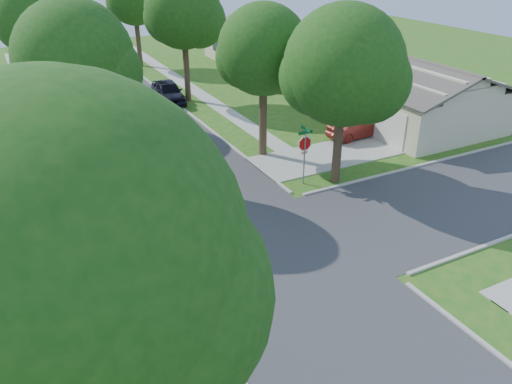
{
  "coord_description": "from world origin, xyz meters",
  "views": [
    {
      "loc": [
        -7.84,
        -14.24,
        11.06
      ],
      "look_at": [
        0.71,
        2.18,
        1.6
      ],
      "focal_mm": 35.0,
      "sensor_mm": 36.0,
      "label": 1
    }
  ],
  "objects_px": {
    "tree_ne_corner": "(345,71)",
    "house_ne_near": "(394,94)",
    "stop_sign_sw": "(194,328)",
    "car_driveway": "(357,128)",
    "tree_w_far": "(25,12)",
    "tree_w_near": "(77,64)",
    "tree_sw_corner": "(72,270)",
    "tree_e_mid": "(184,14)",
    "tree_w_mid": "(42,19)",
    "house_ne_far": "(268,48)",
    "stop_sign_ne": "(305,146)",
    "tree_e_far": "(135,0)",
    "tree_e_near": "(264,54)",
    "car_curb_west": "(51,64)",
    "car_curb_east": "(168,92)"
  },
  "relations": [
    {
      "from": "tree_ne_corner",
      "to": "house_ne_near",
      "type": "xyz_separation_m",
      "value": [
        9.63,
        6.79,
        -4.08
      ]
    },
    {
      "from": "stop_sign_sw",
      "to": "car_driveway",
      "type": "bearing_deg",
      "value": 40.25
    },
    {
      "from": "stop_sign_sw",
      "to": "tree_w_far",
      "type": "bearing_deg",
      "value": 89.93
    },
    {
      "from": "tree_w_near",
      "to": "car_driveway",
      "type": "distance_m",
      "value": 16.7
    },
    {
      "from": "tree_sw_corner",
      "to": "house_ne_near",
      "type": "xyz_separation_m",
      "value": [
        23.43,
        17.99,
        -4.75
      ]
    },
    {
      "from": "tree_e_mid",
      "to": "tree_w_mid",
      "type": "relative_size",
      "value": 0.96
    },
    {
      "from": "tree_w_near",
      "to": "house_ne_far",
      "type": "xyz_separation_m",
      "value": [
        20.64,
        19.99,
        -4.6
      ]
    },
    {
      "from": "stop_sign_ne",
      "to": "tree_sw_corner",
      "type": "xyz_separation_m",
      "value": [
        -12.14,
        -11.69,
        4.23
      ]
    },
    {
      "from": "tree_w_mid",
      "to": "tree_w_far",
      "type": "xyz_separation_m",
      "value": [
        -0.01,
        13.0,
        -0.98
      ]
    },
    {
      "from": "tree_w_near",
      "to": "car_driveway",
      "type": "relative_size",
      "value": 2.31
    },
    {
      "from": "tree_e_far",
      "to": "tree_ne_corner",
      "type": "height_order",
      "value": "tree_e_far"
    },
    {
      "from": "stop_sign_ne",
      "to": "tree_e_far",
      "type": "distance_m",
      "value": 29.57
    },
    {
      "from": "tree_w_near",
      "to": "house_ne_far",
      "type": "height_order",
      "value": "tree_w_near"
    },
    {
      "from": "tree_w_far",
      "to": "car_driveway",
      "type": "relative_size",
      "value": 2.07
    },
    {
      "from": "stop_sign_ne",
      "to": "tree_w_mid",
      "type": "height_order",
      "value": "tree_w_mid"
    },
    {
      "from": "tree_w_near",
      "to": "tree_ne_corner",
      "type": "bearing_deg",
      "value": -23.56
    },
    {
      "from": "tree_e_near",
      "to": "house_ne_far",
      "type": "relative_size",
      "value": 0.61
    },
    {
      "from": "tree_w_far",
      "to": "house_ne_far",
      "type": "xyz_separation_m",
      "value": [
        20.64,
        -5.01,
        -3.99
      ]
    },
    {
      "from": "tree_w_mid",
      "to": "house_ne_near",
      "type": "relative_size",
      "value": 0.7
    },
    {
      "from": "tree_sw_corner",
      "to": "tree_ne_corner",
      "type": "xyz_separation_m",
      "value": [
        13.8,
        11.2,
        -0.67
      ]
    },
    {
      "from": "stop_sign_ne",
      "to": "tree_w_mid",
      "type": "bearing_deg",
      "value": 119.8
    },
    {
      "from": "tree_w_far",
      "to": "car_driveway",
      "type": "distance_m",
      "value": 30.22
    },
    {
      "from": "car_driveway",
      "to": "car_curb_west",
      "type": "relative_size",
      "value": 0.82
    },
    {
      "from": "car_driveway",
      "to": "car_curb_west",
      "type": "height_order",
      "value": "car_curb_west"
    },
    {
      "from": "car_curb_east",
      "to": "car_curb_west",
      "type": "xyz_separation_m",
      "value": [
        -6.4,
        14.49,
        -0.12
      ]
    },
    {
      "from": "tree_w_near",
      "to": "tree_w_mid",
      "type": "bearing_deg",
      "value": 89.98
    },
    {
      "from": "house_ne_far",
      "to": "car_driveway",
      "type": "xyz_separation_m",
      "value": [
        -4.86,
        -20.3,
        -0.88
      ]
    },
    {
      "from": "tree_e_near",
      "to": "tree_sw_corner",
      "type": "relative_size",
      "value": 0.87
    },
    {
      "from": "tree_ne_corner",
      "to": "house_ne_far",
      "type": "xyz_separation_m",
      "value": [
        9.63,
        24.79,
        -4.08
      ]
    },
    {
      "from": "tree_sw_corner",
      "to": "tree_e_far",
      "type": "bearing_deg",
      "value": 73.44
    },
    {
      "from": "tree_e_mid",
      "to": "car_curb_east",
      "type": "xyz_separation_m",
      "value": [
        -1.56,
        0.19,
        -5.45
      ]
    },
    {
      "from": "tree_ne_corner",
      "to": "stop_sign_ne",
      "type": "bearing_deg",
      "value": 163.45
    },
    {
      "from": "tree_w_near",
      "to": "tree_ne_corner",
      "type": "height_order",
      "value": "tree_w_near"
    },
    {
      "from": "tree_e_mid",
      "to": "tree_w_near",
      "type": "height_order",
      "value": "tree_e_mid"
    },
    {
      "from": "stop_sign_sw",
      "to": "tree_e_mid",
      "type": "bearing_deg",
      "value": 69.8
    },
    {
      "from": "stop_sign_sw",
      "to": "tree_ne_corner",
      "type": "relative_size",
      "value": 0.34
    },
    {
      "from": "car_curb_east",
      "to": "car_curb_west",
      "type": "distance_m",
      "value": 15.84
    },
    {
      "from": "tree_e_mid",
      "to": "tree_w_mid",
      "type": "height_order",
      "value": "tree_w_mid"
    },
    {
      "from": "tree_ne_corner",
      "to": "car_curb_east",
      "type": "bearing_deg",
      "value": 100.54
    },
    {
      "from": "tree_e_far",
      "to": "car_curb_west",
      "type": "distance_m",
      "value": 9.7
    },
    {
      "from": "stop_sign_sw",
      "to": "tree_sw_corner",
      "type": "bearing_deg",
      "value": -140.03
    },
    {
      "from": "tree_w_mid",
      "to": "house_ne_near",
      "type": "bearing_deg",
      "value": -25.88
    },
    {
      "from": "stop_sign_ne",
      "to": "tree_e_far",
      "type": "bearing_deg",
      "value": 89.9
    },
    {
      "from": "stop_sign_sw",
      "to": "house_ne_near",
      "type": "relative_size",
      "value": 0.22
    },
    {
      "from": "car_curb_east",
      "to": "house_ne_near",
      "type": "bearing_deg",
      "value": -33.35
    },
    {
      "from": "car_driveway",
      "to": "stop_sign_ne",
      "type": "bearing_deg",
      "value": 118.66
    },
    {
      "from": "tree_sw_corner",
      "to": "house_ne_far",
      "type": "bearing_deg",
      "value": 56.94
    },
    {
      "from": "tree_w_far",
      "to": "car_curb_east",
      "type": "relative_size",
      "value": 1.7
    },
    {
      "from": "tree_e_far",
      "to": "tree_ne_corner",
      "type": "relative_size",
      "value": 1.01
    },
    {
      "from": "stop_sign_ne",
      "to": "tree_sw_corner",
      "type": "bearing_deg",
      "value": -136.06
    }
  ]
}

